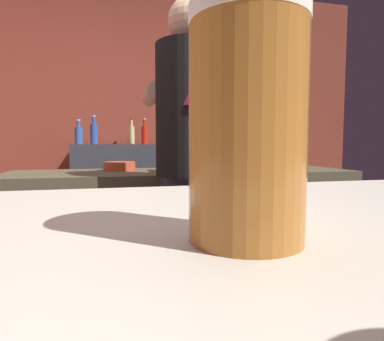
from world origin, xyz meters
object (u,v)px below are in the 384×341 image
at_px(pint_glass_near, 241,127).
at_px(bottle_vinegar, 79,135).
at_px(knife_block, 267,153).
at_px(bottle_hot_sauce, 94,133).
at_px(bottle_olive_oil, 132,134).
at_px(mixing_bowl, 120,166).
at_px(chefs_knife, 220,170).
at_px(bartender, 191,157).
at_px(bottle_soy, 145,134).

distance_m(pint_glass_near, bottle_vinegar, 2.91).
distance_m(knife_block, bottle_hot_sauce, 1.61).
relative_size(pint_glass_near, bottle_olive_oil, 0.57).
height_order(pint_glass_near, bottle_vinegar, bottle_vinegar).
distance_m(mixing_bowl, chefs_knife, 0.63).
distance_m(mixing_bowl, bottle_vinegar, 1.05).
bearing_deg(bartender, pint_glass_near, 168.74).
xyz_separation_m(knife_block, chefs_knife, (-0.37, -0.10, -0.10)).
height_order(bottle_hot_sauce, bottle_soy, bottle_hot_sauce).
xyz_separation_m(bartender, chefs_knife, (0.28, 0.40, -0.10)).
distance_m(pint_glass_near, bottle_hot_sauce, 2.94).
distance_m(chefs_knife, pint_glass_near, 1.85).
height_order(bartender, knife_block, bartender).
bearing_deg(bottle_soy, bartender, -87.25).
distance_m(knife_block, mixing_bowl, 0.98).
relative_size(bartender, pint_glass_near, 12.46).
relative_size(chefs_knife, bottle_hot_sauce, 0.92).
xyz_separation_m(bottle_vinegar, bottle_soy, (0.58, 0.04, 0.01)).
relative_size(pint_glass_near, bottle_soy, 0.59).
bearing_deg(bottle_vinegar, bottle_olive_oil, 21.97).
relative_size(bartender, chefs_knife, 7.40).
bearing_deg(chefs_knife, bottle_vinegar, 129.26).
distance_m(bottle_vinegar, bottle_soy, 0.59).
relative_size(chefs_knife, bottle_soy, 0.99).
xyz_separation_m(chefs_knife, bottle_soy, (-0.36, 1.17, 0.26)).
xyz_separation_m(bartender, pint_glass_near, (-0.29, -1.35, 0.07)).
xyz_separation_m(knife_block, pint_glass_near, (-0.94, -1.85, 0.07)).
bearing_deg(bottle_hot_sauce, pint_glass_near, -85.29).
distance_m(knife_block, bottle_soy, 1.31).
bearing_deg(mixing_bowl, knife_block, -3.51).
height_order(mixing_bowl, bottle_hot_sauce, bottle_hot_sauce).
relative_size(bartender, bottle_vinegar, 8.15).
relative_size(bartender, bottle_olive_oil, 7.10).
height_order(mixing_bowl, bottle_vinegar, bottle_vinegar).
height_order(knife_block, mixing_bowl, knife_block).
distance_m(bartender, chefs_knife, 0.50).
bearing_deg(bottle_olive_oil, mixing_bowl, -96.98).
height_order(knife_block, chefs_knife, knife_block).
bearing_deg(mixing_bowl, bottle_vinegar, 108.84).
bearing_deg(bottle_olive_oil, bartender, -83.80).
relative_size(knife_block, mixing_bowl, 1.36).
height_order(mixing_bowl, pint_glass_near, pint_glass_near).
bearing_deg(knife_block, chefs_knife, -165.34).
bearing_deg(bottle_soy, knife_block, -55.98).
distance_m(knife_block, bottle_vinegar, 1.67).
height_order(knife_block, bottle_olive_oil, bottle_olive_oil).
xyz_separation_m(bartender, bottle_vinegar, (-0.66, 1.53, 0.15)).
xyz_separation_m(pint_glass_near, bottle_soy, (0.22, 2.93, 0.09)).
bearing_deg(bartender, bottle_vinegar, 24.25).
relative_size(bartender, bottle_soy, 7.34).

